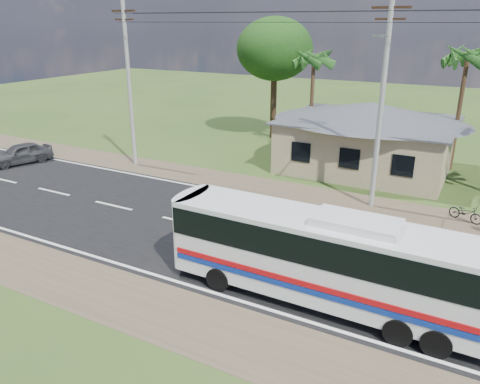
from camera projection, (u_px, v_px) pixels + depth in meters
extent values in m
plane|color=#284719|center=(267.00, 242.00, 20.74)|extent=(120.00, 120.00, 0.00)
cube|color=black|center=(267.00, 242.00, 20.73)|extent=(120.00, 10.00, 0.02)
cube|color=brown|center=(317.00, 196.00, 26.10)|extent=(120.00, 3.00, 0.01)
cube|color=brown|center=(183.00, 319.00, 15.37)|extent=(120.00, 3.00, 0.01)
cube|color=silver|center=(305.00, 207.00, 24.61)|extent=(120.00, 0.15, 0.01)
cube|color=silver|center=(212.00, 292.00, 16.85)|extent=(120.00, 0.15, 0.01)
cube|color=silver|center=(267.00, 241.00, 20.73)|extent=(120.00, 0.15, 0.01)
cube|color=tan|center=(367.00, 145.00, 30.48)|extent=(10.00, 8.00, 3.20)
cube|color=#4C4F54|center=(369.00, 120.00, 29.91)|extent=(10.60, 8.60, 0.10)
pyramid|color=#4C4F54|center=(371.00, 102.00, 29.51)|extent=(12.40, 10.00, 1.20)
cube|color=black|center=(301.00, 152.00, 28.46)|extent=(1.20, 0.08, 1.20)
cube|color=black|center=(349.00, 159.00, 27.12)|extent=(1.20, 0.08, 1.20)
cube|color=black|center=(403.00, 166.00, 25.78)|extent=(1.20, 0.08, 1.20)
cylinder|color=#9E9E99|center=(129.00, 82.00, 30.02)|extent=(0.26, 0.26, 11.00)
cube|color=#3C2215|center=(123.00, 11.00, 28.54)|extent=(1.80, 0.12, 0.12)
cube|color=#3C2215|center=(124.00, 19.00, 28.71)|extent=(1.40, 0.10, 0.10)
cylinder|color=#9E9E99|center=(382.00, 102.00, 22.87)|extent=(0.26, 0.26, 11.00)
cube|color=#3C2215|center=(391.00, 7.00, 21.39)|extent=(1.80, 0.12, 0.12)
cube|color=#3C2215|center=(390.00, 19.00, 21.57)|extent=(1.40, 0.10, 0.10)
cylinder|color=gray|center=(384.00, 35.00, 20.98)|extent=(0.08, 2.00, 0.08)
cube|color=gray|center=(379.00, 36.00, 20.16)|extent=(0.50, 0.18, 0.12)
cylinder|color=black|center=(238.00, 13.00, 25.03)|extent=(16.00, 0.02, 0.02)
cylinder|color=#47301E|center=(459.00, 113.00, 29.57)|extent=(0.28, 0.28, 7.50)
cylinder|color=#47301E|center=(312.00, 103.00, 34.53)|extent=(0.28, 0.28, 7.00)
cylinder|color=#47301E|center=(273.00, 102.00, 38.15)|extent=(0.50, 0.50, 5.95)
ellipsoid|color=#17350E|center=(275.00, 49.00, 36.72)|extent=(6.00, 6.00, 4.92)
cube|color=silver|center=(326.00, 258.00, 15.66)|extent=(10.84, 2.35, 2.70)
cube|color=black|center=(327.00, 239.00, 15.42)|extent=(10.88, 2.41, 0.99)
cube|color=black|center=(192.00, 217.00, 17.99)|extent=(0.13, 2.07, 1.62)
cube|color=#AC0A0F|center=(313.00, 287.00, 14.89)|extent=(10.63, 0.13, 0.20)
cube|color=navy|center=(313.00, 293.00, 14.96)|extent=(10.63, 0.13, 0.20)
cube|color=silver|center=(356.00, 222.00, 14.73)|extent=(2.72, 1.47, 0.27)
cylinder|color=black|center=(219.00, 279.00, 16.89)|extent=(0.90, 0.32, 0.90)
cylinder|color=black|center=(246.00, 255.00, 18.59)|extent=(0.90, 0.32, 0.90)
cylinder|color=black|center=(398.00, 332.00, 14.03)|extent=(0.90, 0.32, 0.90)
cylinder|color=black|center=(411.00, 298.00, 15.73)|extent=(0.90, 0.32, 0.90)
cylinder|color=black|center=(436.00, 343.00, 13.53)|extent=(0.90, 0.32, 0.90)
cylinder|color=black|center=(445.00, 307.00, 15.24)|extent=(0.90, 0.32, 0.90)
imported|color=black|center=(466.00, 213.00, 22.76)|extent=(1.75, 1.20, 0.87)
imported|color=#2E2F31|center=(21.00, 153.00, 31.94)|extent=(2.93, 4.40, 1.39)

